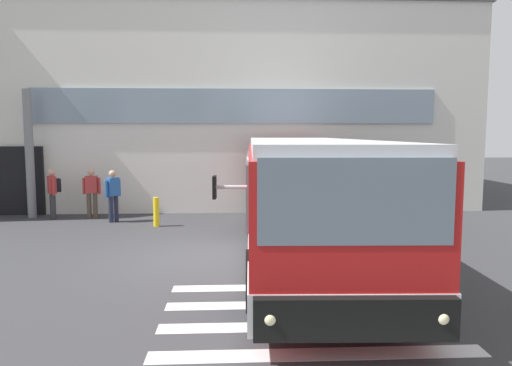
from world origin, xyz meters
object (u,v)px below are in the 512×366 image
object	(u,v)px
safety_bollard_yellow	(156,212)
passenger_near_column	(53,190)
entry_support_column	(29,154)
bus_main_foreground	(304,199)
passenger_at_curb_edge	(113,193)
passenger_by_doorway	(92,191)

from	to	relation	value
safety_bollard_yellow	passenger_near_column	bearing A→B (deg)	157.19
entry_support_column	bus_main_foreground	world-z (taller)	entry_support_column
passenger_near_column	passenger_at_curb_edge	distance (m)	2.26
passenger_at_curb_edge	safety_bollard_yellow	xyz separation A→B (m)	(1.50, -0.83, -0.48)
entry_support_column	passenger_at_curb_edge	distance (m)	3.36
passenger_near_column	safety_bollard_yellow	distance (m)	3.99
entry_support_column	passenger_near_column	distance (m)	1.48
entry_support_column	passenger_at_curb_edge	world-z (taller)	entry_support_column
passenger_by_doorway	safety_bollard_yellow	distance (m)	2.90
entry_support_column	passenger_near_column	bearing A→B (deg)	-17.87
passenger_near_column	bus_main_foreground	bearing A→B (deg)	-34.45
safety_bollard_yellow	passenger_at_curb_edge	bearing A→B (deg)	151.12
passenger_by_doorway	passenger_at_curb_edge	world-z (taller)	same
bus_main_foreground	safety_bollard_yellow	bearing A→B (deg)	137.14
entry_support_column	bus_main_foreground	size ratio (longest dim) A/B	0.39
bus_main_foreground	passenger_at_curb_edge	bearing A→B (deg)	140.46
bus_main_foreground	passenger_near_column	size ratio (longest dim) A/B	6.53
bus_main_foreground	passenger_by_doorway	world-z (taller)	bus_main_foreground
passenger_at_curb_edge	bus_main_foreground	bearing A→B (deg)	-39.54
entry_support_column	bus_main_foreground	xyz separation A→B (m)	(8.48, -5.51, -0.82)
passenger_by_doorway	passenger_at_curb_edge	size ratio (longest dim) A/B	1.00
entry_support_column	passenger_by_doorway	bearing A→B (deg)	-6.38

